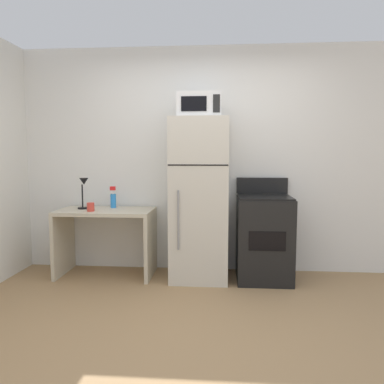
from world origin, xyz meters
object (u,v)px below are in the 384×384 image
Objects in this scene: desk at (106,230)px; microwave at (200,106)px; spray_bottle at (113,199)px; desk_lamp at (84,188)px; oven_range at (264,237)px; coffee_mug at (91,207)px; refrigerator at (200,200)px.

microwave is at bearing -1.90° from desk.
microwave reaches higher than spray_bottle.
spray_bottle is at bearing 23.32° from desk_lamp.
desk_lamp is 0.32× the size of oven_range.
spray_bottle is at bearing 73.40° from desk.
desk_lamp reaches higher than coffee_mug.
desk is at bearing 178.10° from microwave.
desk is 2.29× the size of microwave.
coffee_mug is at bearing -130.80° from desk.
microwave reaches higher than oven_range.
refrigerator is at bearing -179.47° from oven_range.
spray_bottle is 0.23× the size of oven_range.
desk is 1.76m from oven_range.
desk_lamp is at bearing -156.68° from spray_bottle.
microwave reaches higher than desk.
oven_range reaches higher than spray_bottle.
desk_lamp is 1.42× the size of spray_bottle.
desk is 11.10× the size of coffee_mug.
oven_range is at bearing -0.73° from desk_lamp.
microwave is 1.58m from oven_range.
microwave is (1.06, -0.04, 1.36)m from desk.
desk_lamp reaches higher than oven_range.
refrigerator is 1.59× the size of oven_range.
spray_bottle is (0.30, 0.13, -0.14)m from desk_lamp.
spray_bottle is 0.54× the size of microwave.
desk_lamp is at bearing 130.10° from coffee_mug.
refrigerator reaches higher than spray_bottle.
coffee_mug is 1.60m from microwave.
oven_range is (1.88, 0.13, -0.33)m from coffee_mug.
coffee_mug reaches higher than desk.
coffee_mug is 0.34m from spray_bottle.
refrigerator is at bearing -9.04° from spray_bottle.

